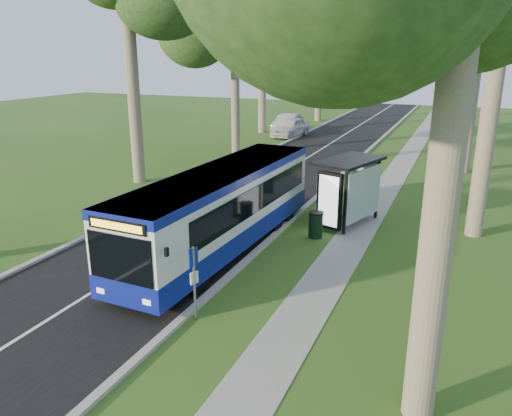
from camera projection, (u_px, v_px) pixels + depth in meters
The scene contains 15 objects.
ground at pixel (249, 260), 18.18m from camera, with size 120.00×120.00×0.00m, color #30561A.
road at pixel (264, 185), 28.26m from camera, with size 7.00×100.00×0.02m, color black.
kerb_east at pixel (324, 191), 26.94m from camera, with size 0.25×100.00×0.12m, color #9E9B93.
kerb_west at pixel (209, 179), 29.55m from camera, with size 0.25×100.00×0.12m, color #9E9B93.
centre_line at pixel (264, 185), 28.26m from camera, with size 0.12×100.00×0.01m, color white.
footpath at pixel (380, 198), 25.84m from camera, with size 1.50×100.00×0.02m, color gray.
bus at pixel (222, 209), 18.72m from camera, with size 2.88×11.68×3.07m.
bus_stop_sign at pixel (194, 274), 13.75m from camera, with size 0.15×0.30×2.20m.
bus_shelter at pixel (350, 181), 21.05m from camera, with size 2.71×3.72×2.87m.
litter_bin at pixel (316, 225), 20.24m from camera, with size 0.61×0.61×1.07m.
car_white at pixel (290, 127), 44.36m from camera, with size 1.97×4.89×1.67m, color silver.
car_silver at pixel (287, 123), 46.92m from camera, with size 1.75×5.03×1.66m, color #AFB1B7.
tree_west_c at pixel (234, 17), 34.48m from camera, with size 5.20×5.20×12.87m.
tree_west_e at pixel (322, 1), 51.05m from camera, with size 5.20×5.20×16.52m.
tree_east_d at pixel (501, 3), 38.30m from camera, with size 5.20×5.20×14.59m.
Camera 1 is at (6.79, -15.34, 7.25)m, focal length 35.00 mm.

